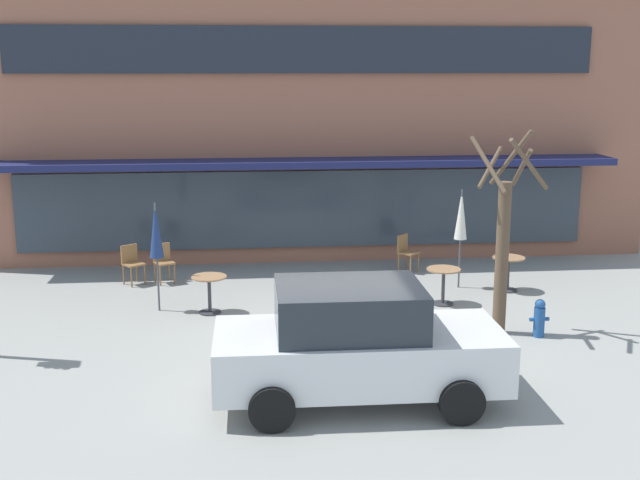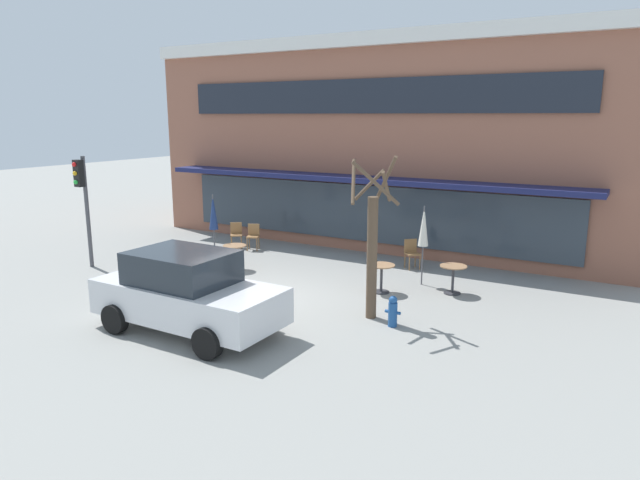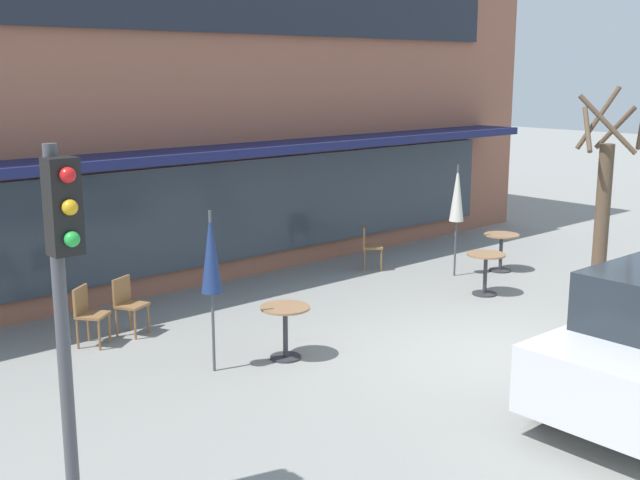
# 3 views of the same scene
# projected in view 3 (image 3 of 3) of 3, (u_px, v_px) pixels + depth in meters

# --- Properties ---
(ground_plane) EXTENTS (80.00, 80.00, 0.00)m
(ground_plane) POSITION_uv_depth(u_px,v_px,m) (495.00, 357.00, 11.37)
(ground_plane) COLOR gray
(building_facade) EXTENTS (17.50, 9.10, 7.21)m
(building_facade) POSITION_uv_depth(u_px,v_px,m) (134.00, 87.00, 17.88)
(building_facade) COLOR #935B47
(building_facade) RESTS_ON ground
(cafe_table_near_wall) EXTENTS (0.70, 0.70, 0.76)m
(cafe_table_near_wall) POSITION_uv_depth(u_px,v_px,m) (486.00, 267.00, 14.40)
(cafe_table_near_wall) COLOR #333338
(cafe_table_near_wall) RESTS_ON ground
(cafe_table_streetside) EXTENTS (0.70, 0.70, 0.76)m
(cafe_table_streetside) POSITION_uv_depth(u_px,v_px,m) (285.00, 323.00, 11.20)
(cafe_table_streetside) COLOR #333338
(cafe_table_streetside) RESTS_ON ground
(cafe_table_by_tree) EXTENTS (0.70, 0.70, 0.76)m
(cafe_table_by_tree) POSITION_uv_depth(u_px,v_px,m) (501.00, 246.00, 16.11)
(cafe_table_by_tree) COLOR #333338
(cafe_table_by_tree) RESTS_ON ground
(patio_umbrella_green_folded) EXTENTS (0.28, 0.28, 2.20)m
(patio_umbrella_green_folded) POSITION_uv_depth(u_px,v_px,m) (457.00, 194.00, 15.50)
(patio_umbrella_green_folded) COLOR #4C4C51
(patio_umbrella_green_folded) RESTS_ON ground
(patio_umbrella_cream_folded) EXTENTS (0.28, 0.28, 2.20)m
(patio_umbrella_cream_folded) POSITION_uv_depth(u_px,v_px,m) (211.00, 253.00, 10.50)
(patio_umbrella_cream_folded) COLOR #4C4C51
(patio_umbrella_cream_folded) RESTS_ON ground
(cafe_chair_0) EXTENTS (0.57, 0.57, 0.89)m
(cafe_chair_0) POSITION_uv_depth(u_px,v_px,m) (369.00, 244.00, 16.24)
(cafe_chair_0) COLOR olive
(cafe_chair_0) RESTS_ON ground
(cafe_chair_1) EXTENTS (0.56, 0.56, 0.89)m
(cafe_chair_1) POSITION_uv_depth(u_px,v_px,m) (88.00, 311.00, 11.73)
(cafe_chair_1) COLOR olive
(cafe_chair_1) RESTS_ON ground
(cafe_chair_2) EXTENTS (0.53, 0.53, 0.89)m
(cafe_chair_2) POSITION_uv_depth(u_px,v_px,m) (128.00, 301.00, 12.23)
(cafe_chair_2) COLOR olive
(cafe_chair_2) RESTS_ON ground
(street_tree) EXTENTS (1.36, 1.25, 3.73)m
(street_tree) POSITION_uv_depth(u_px,v_px,m) (603.00, 210.00, 13.17)
(street_tree) COLOR brown
(street_tree) RESTS_ON ground
(traffic_light_pole) EXTENTS (0.26, 0.44, 3.40)m
(traffic_light_pole) POSITION_uv_depth(u_px,v_px,m) (64.00, 277.00, 6.68)
(traffic_light_pole) COLOR #47474C
(traffic_light_pole) RESTS_ON ground
(fire_hydrant) EXTENTS (0.36, 0.20, 0.71)m
(fire_hydrant) POSITION_uv_depth(u_px,v_px,m) (632.00, 287.00, 13.69)
(fire_hydrant) COLOR #1E4C8C
(fire_hydrant) RESTS_ON ground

